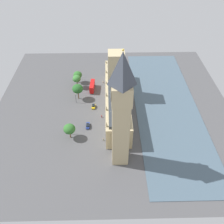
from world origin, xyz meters
TOP-DOWN VIEW (x-y plane):
  - ground_plane at (0.00, 0.00)m, footprint 135.88×135.88m
  - river_thames at (-30.93, 0.00)m, footprint 35.82×122.29m
  - parliament_building at (-1.99, -2.16)m, footprint 12.88×65.88m
  - clock_tower at (-2.03, 38.96)m, footprint 8.11×8.11m
  - double_decker_bus_under_trees at (12.80, -17.42)m, footprint 3.17×10.63m
  - car_yellow_cab_by_river_gate at (11.47, 0.70)m, footprint 2.11×4.19m
  - car_blue_opposite_hall at (13.94, 16.96)m, footprint 1.82×4.77m
  - pedestrian_trailing at (5.73, 27.11)m, footprint 0.67×0.59m
  - pedestrian_midblock at (6.61, 9.44)m, footprint 0.61×0.69m
  - pedestrian_corner at (6.13, -25.14)m, footprint 0.63×0.69m
  - plane_tree_kerbside at (22.34, 24.47)m, footprint 5.90×5.90m
  - plane_tree_far_end at (22.45, -26.10)m, footprint 5.53×5.53m
  - plane_tree_near_tower at (20.85, -8.17)m, footprint 6.38×6.38m
  - plane_tree_leading at (22.52, -20.47)m, footprint 5.18×5.18m
  - street_lamp_slot_10 at (21.94, -4.20)m, footprint 0.56×0.56m
  - street_lamp_slot_11 at (22.00, 22.18)m, footprint 0.56×0.56m

SIDE VIEW (x-z plane):
  - ground_plane at x=0.00m, z-range 0.00..0.00m
  - river_thames at x=-30.93m, z-range 0.00..0.25m
  - pedestrian_trailing at x=5.73m, z-range -0.08..1.56m
  - pedestrian_corner at x=6.13m, z-range -0.08..1.58m
  - pedestrian_midblock at x=6.61m, z-range -0.08..1.59m
  - car_yellow_cab_by_river_gate at x=11.47m, z-range 0.02..1.76m
  - car_blue_opposite_hall at x=13.94m, z-range 0.02..1.76m
  - double_decker_bus_under_trees at x=12.80m, z-range 0.26..5.01m
  - street_lamp_slot_11 at x=22.00m, z-range 1.20..7.05m
  - street_lamp_slot_10 at x=21.94m, z-range 1.28..7.86m
  - plane_tree_far_end at x=22.45m, z-range 1.64..9.67m
  - plane_tree_kerbside at x=22.34m, z-range 1.66..10.04m
  - plane_tree_leading at x=22.52m, z-range 2.08..10.76m
  - plane_tree_near_tower at x=20.85m, z-range 2.22..12.15m
  - parliament_building at x=-1.99m, z-range -6.16..22.27m
  - clock_tower at x=-2.03m, z-range 0.95..56.40m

